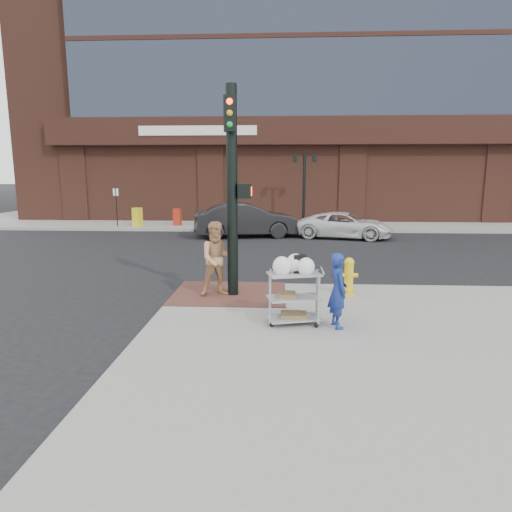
# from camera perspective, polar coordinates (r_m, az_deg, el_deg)

# --- Properties ---
(ground) EXTENTS (220.00, 220.00, 0.00)m
(ground) POSITION_cam_1_polar(r_m,az_deg,el_deg) (10.63, -0.62, -6.78)
(ground) COLOR black
(ground) RESTS_ON ground
(sidewalk_far) EXTENTS (65.00, 36.00, 0.15)m
(sidewalk_far) POSITION_cam_1_polar(r_m,az_deg,el_deg) (43.88, 18.76, 5.89)
(sidewalk_far) COLOR gray
(sidewalk_far) RESTS_ON ground
(brick_curb_ramp) EXTENTS (2.80, 2.40, 0.01)m
(brick_curb_ramp) POSITION_cam_1_polar(r_m,az_deg,el_deg) (11.50, -3.33, -4.65)
(brick_curb_ramp) COLOR #562E28
(brick_curb_ramp) RESTS_ON sidewalk_near
(bank_building) EXTENTS (42.00, 26.00, 28.00)m
(bank_building) POSITION_cam_1_polar(r_m,az_deg,el_deg) (42.80, 9.66, 25.21)
(bank_building) COLOR #572D22
(bank_building) RESTS_ON sidewalk_far
(lamp_post) EXTENTS (1.32, 0.22, 4.00)m
(lamp_post) POSITION_cam_1_polar(r_m,az_deg,el_deg) (26.18, 6.04, 9.24)
(lamp_post) COLOR black
(lamp_post) RESTS_ON sidewalk_far
(parking_sign) EXTENTS (0.05, 0.05, 2.20)m
(parking_sign) POSITION_cam_1_polar(r_m,az_deg,el_deg) (26.81, -17.05, 5.94)
(parking_sign) COLOR black
(parking_sign) RESTS_ON sidewalk_far
(traffic_signal_pole) EXTENTS (0.61, 0.51, 5.00)m
(traffic_signal_pole) POSITION_cam_1_polar(r_m,az_deg,el_deg) (10.97, -2.90, 8.78)
(traffic_signal_pole) COLOR black
(traffic_signal_pole) RESTS_ON sidewalk_near
(woman_blue) EXTENTS (0.47, 0.61, 1.48)m
(woman_blue) POSITION_cam_1_polar(r_m,az_deg,el_deg) (9.00, 10.19, -4.24)
(woman_blue) COLOR navy
(woman_blue) RESTS_ON sidewalk_near
(pedestrian_tan) EXTENTS (1.06, 0.93, 1.83)m
(pedestrian_tan) POSITION_cam_1_polar(r_m,az_deg,el_deg) (11.14, -4.82, -0.37)
(pedestrian_tan) COLOR tan
(pedestrian_tan) RESTS_ON sidewalk_near
(sedan_dark) EXTENTS (5.34, 2.67, 1.68)m
(sedan_dark) POSITION_cam_1_polar(r_m,az_deg,el_deg) (22.40, -1.23, 4.54)
(sedan_dark) COLOR black
(sedan_dark) RESTS_ON ground
(minivan_white) EXTENTS (4.86, 3.09, 1.25)m
(minivan_white) POSITION_cam_1_polar(r_m,az_deg,el_deg) (22.43, 11.03, 3.80)
(minivan_white) COLOR silver
(minivan_white) RESTS_ON ground
(utility_cart) EXTENTS (1.12, 0.79, 1.40)m
(utility_cart) POSITION_cam_1_polar(r_m,az_deg,el_deg) (9.11, 4.77, -4.63)
(utility_cart) COLOR gray
(utility_cart) RESTS_ON sidewalk_near
(fire_hydrant) EXTENTS (0.44, 0.31, 0.94)m
(fire_hydrant) POSITION_cam_1_polar(r_m,az_deg,el_deg) (11.48, 11.53, -2.45)
(fire_hydrant) COLOR yellow
(fire_hydrant) RESTS_ON sidewalk_near
(newsbox_red) EXTENTS (0.44, 0.40, 0.96)m
(newsbox_red) POSITION_cam_1_polar(r_m,az_deg,el_deg) (26.45, -9.81, 4.84)
(newsbox_red) COLOR maroon
(newsbox_red) RESTS_ON sidewalk_far
(newsbox_yellow) EXTENTS (0.55, 0.52, 1.04)m
(newsbox_yellow) POSITION_cam_1_polar(r_m,az_deg,el_deg) (26.43, -14.61, 4.74)
(newsbox_yellow) COLOR gold
(newsbox_yellow) RESTS_ON sidewalk_far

